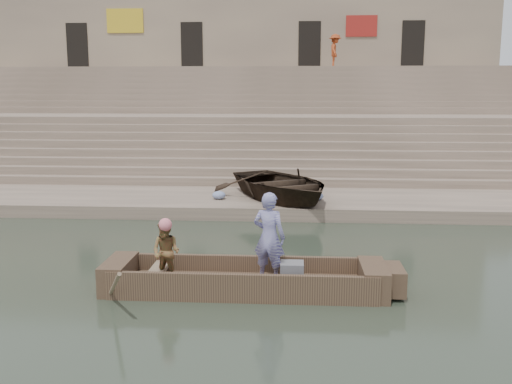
# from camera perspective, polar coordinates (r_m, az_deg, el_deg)

# --- Properties ---
(ground) EXTENTS (120.00, 120.00, 0.00)m
(ground) POSITION_cam_1_polar(r_m,az_deg,el_deg) (12.64, -16.03, -8.73)
(ground) COLOR #263024
(ground) RESTS_ON ground
(lower_landing) EXTENTS (32.00, 4.00, 0.40)m
(lower_landing) POSITION_cam_1_polar(r_m,az_deg,el_deg) (20.05, -8.36, -0.91)
(lower_landing) COLOR gray
(lower_landing) RESTS_ON ground
(mid_landing) EXTENTS (32.00, 3.00, 2.80)m
(mid_landing) POSITION_cam_1_polar(r_m,az_deg,el_deg) (27.18, -5.10, 4.59)
(mid_landing) COLOR gray
(mid_landing) RESTS_ON ground
(upper_landing) EXTENTS (32.00, 3.00, 5.20)m
(upper_landing) POSITION_cam_1_polar(r_m,az_deg,el_deg) (34.02, -3.29, 7.74)
(upper_landing) COLOR gray
(upper_landing) RESTS_ON ground
(ghat_steps) EXTENTS (32.00, 11.00, 5.20)m
(ghat_steps) POSITION_cam_1_polar(r_m,az_deg,el_deg) (28.82, -4.59, 5.71)
(ghat_steps) COLOR gray
(ghat_steps) RESTS_ON ground
(building_wall) EXTENTS (32.00, 5.07, 11.20)m
(building_wall) POSITION_cam_1_polar(r_m,az_deg,el_deg) (37.99, -2.58, 12.53)
(building_wall) COLOR tan
(building_wall) RESTS_ON ground
(main_rowboat) EXTENTS (5.00, 1.30, 0.22)m
(main_rowboat) POSITION_cam_1_polar(r_m,az_deg,el_deg) (11.74, -1.16, -9.23)
(main_rowboat) COLOR brown
(main_rowboat) RESTS_ON ground
(rowboat_trim) EXTENTS (6.04, 2.63, 1.90)m
(rowboat_trim) POSITION_cam_1_polar(r_m,az_deg,el_deg) (11.65, -0.13, -8.36)
(rowboat_trim) COLOR brown
(rowboat_trim) RESTS_ON ground
(standing_man) EXTENTS (0.76, 0.63, 1.80)m
(standing_man) POSITION_cam_1_polar(r_m,az_deg,el_deg) (11.45, 1.30, -4.44)
(standing_man) COLOR navy
(standing_man) RESTS_ON main_rowboat
(rowing_man) EXTENTS (0.71, 0.62, 1.23)m
(rowing_man) POSITION_cam_1_polar(r_m,az_deg,el_deg) (11.58, -8.84, -5.87)
(rowing_man) COLOR #25712C
(rowing_man) RESTS_ON main_rowboat
(television) EXTENTS (0.46, 0.42, 0.40)m
(television) POSITION_cam_1_polar(r_m,az_deg,el_deg) (11.60, 3.50, -7.88)
(television) COLOR slate
(television) RESTS_ON main_rowboat
(beached_rowboat) EXTENTS (5.46, 5.97, 1.01)m
(beached_rowboat) POSITION_cam_1_polar(r_m,az_deg,el_deg) (19.09, 2.49, 0.78)
(beached_rowboat) COLOR #2D2116
(beached_rowboat) RESTS_ON lower_landing
(pedestrian) EXTENTS (0.79, 1.25, 1.84)m
(pedestrian) POSITION_cam_1_polar(r_m,az_deg,el_deg) (34.00, 7.79, 13.60)
(pedestrian) COLOR #A63F1C
(pedestrian) RESTS_ON upper_landing
(cloth_bundles) EXTENTS (14.60, 1.22, 0.26)m
(cloth_bundles) POSITION_cam_1_polar(r_m,az_deg,el_deg) (19.95, -10.90, -0.08)
(cloth_bundles) COLOR #3F5999
(cloth_bundles) RESTS_ON lower_landing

